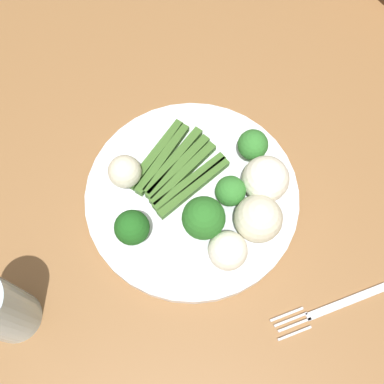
# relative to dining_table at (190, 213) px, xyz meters

# --- Properties ---
(ground_plane) EXTENTS (6.00, 6.00, 0.02)m
(ground_plane) POSITION_rel_dining_table_xyz_m (0.00, 0.00, -0.67)
(ground_plane) COLOR gray
(dining_table) EXTENTS (1.46, 0.93, 0.76)m
(dining_table) POSITION_rel_dining_table_xyz_m (0.00, 0.00, 0.00)
(dining_table) COLOR olive
(dining_table) RESTS_ON ground_plane
(chair) EXTENTS (0.43, 0.43, 0.87)m
(chair) POSITION_rel_dining_table_xyz_m (0.18, -0.60, -0.16)
(chair) COLOR brown
(chair) RESTS_ON ground_plane
(plate) EXTENTS (0.29, 0.29, 0.01)m
(plate) POSITION_rel_dining_table_xyz_m (-0.01, 0.01, 0.11)
(plate) COLOR white
(plate) RESTS_ON dining_table
(asparagus_bundle) EXTENTS (0.11, 0.14, 0.01)m
(asparagus_bundle) POSITION_rel_dining_table_xyz_m (0.03, 0.00, 0.12)
(asparagus_bundle) COLOR #3D6626
(asparagus_bundle) RESTS_ON plate
(broccoli_near_center) EXTENTS (0.04, 0.04, 0.05)m
(broccoli_near_center) POSITION_rel_dining_table_xyz_m (-0.05, -0.03, 0.14)
(broccoli_near_center) COLOR #609E3D
(broccoli_near_center) RESTS_ON plate
(broccoli_right) EXTENTS (0.04, 0.04, 0.05)m
(broccoli_right) POSITION_rel_dining_table_xyz_m (-0.01, -0.10, 0.14)
(broccoli_right) COLOR #609E3D
(broccoli_right) RESTS_ON plate
(broccoli_front) EXTENTS (0.06, 0.06, 0.07)m
(broccoli_front) POSITION_rel_dining_table_xyz_m (-0.06, 0.02, 0.15)
(broccoli_front) COLOR #568E33
(broccoli_front) RESTS_ON plate
(broccoli_left) EXTENTS (0.05, 0.05, 0.06)m
(broccoli_left) POSITION_rel_dining_table_xyz_m (-0.02, 0.10, 0.14)
(broccoli_left) COLOR #4C7F2B
(broccoli_left) RESTS_ON plate
(cauliflower_near_fork) EXTENTS (0.06, 0.06, 0.06)m
(cauliflower_near_fork) POSITION_rel_dining_table_xyz_m (-0.06, -0.08, 0.14)
(cauliflower_near_fork) COLOR white
(cauliflower_near_fork) RESTS_ON plate
(cauliflower_edge) EXTENTS (0.05, 0.05, 0.05)m
(cauliflower_edge) POSITION_rel_dining_table_xyz_m (0.06, 0.07, 0.14)
(cauliflower_edge) COLOR beige
(cauliflower_edge) RESTS_ON plate
(cauliflower_mid) EXTENTS (0.05, 0.05, 0.05)m
(cauliflower_mid) POSITION_rel_dining_table_xyz_m (-0.11, 0.02, 0.14)
(cauliflower_mid) COLOR white
(cauliflower_mid) RESTS_ON plate
(cauliflower_back) EXTENTS (0.06, 0.06, 0.06)m
(cauliflower_back) POSITION_rel_dining_table_xyz_m (-0.10, -0.04, 0.14)
(cauliflower_back) COLOR beige
(cauliflower_back) RESTS_ON plate
(fork) EXTENTS (0.06, 0.16, 0.00)m
(fork) POSITION_rel_dining_table_xyz_m (-0.24, -0.05, 0.10)
(fork) COLOR silver
(fork) RESTS_ON dining_table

